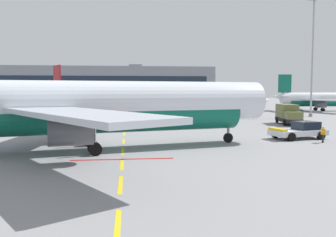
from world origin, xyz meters
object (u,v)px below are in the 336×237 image
object	(u,v)px
airliner_far_right	(41,98)
airliner_far_center	(323,99)
pushback_tug	(300,131)
apron_light_mast_far	(313,42)
catering_truck	(288,114)
airliner_foreground	(106,106)
ground_crew_worker	(323,134)

from	to	relation	value
airliner_far_right	airliner_far_center	bearing A→B (deg)	-1.24
airliner_far_right	pushback_tug	bearing A→B (deg)	-52.50
pushback_tug	apron_light_mast_far	world-z (taller)	apron_light_mast_far
catering_truck	apron_light_mast_far	size ratio (longest dim) A/B	0.31
airliner_far_center	pushback_tug	bearing A→B (deg)	-122.31
airliner_foreground	airliner_far_center	bearing A→B (deg)	46.27
airliner_far_center	apron_light_mast_far	world-z (taller)	apron_light_mast_far
ground_crew_worker	apron_light_mast_far	xyz separation A→B (m)	(17.17, 34.39, 13.99)
catering_truck	airliner_far_center	bearing A→B (deg)	53.15
airliner_far_right	catering_truck	size ratio (longest dim) A/B	3.95
apron_light_mast_far	ground_crew_worker	bearing A→B (deg)	-116.53
airliner_foreground	airliner_far_center	size ratio (longest dim) A/B	1.29
catering_truck	apron_light_mast_far	distance (m)	23.39
ground_crew_worker	apron_light_mast_far	world-z (taller)	apron_light_mast_far
pushback_tug	ground_crew_worker	distance (m)	3.29
airliner_far_right	apron_light_mast_far	distance (m)	62.35
airliner_far_right	ground_crew_worker	world-z (taller)	airliner_far_right
airliner_far_center	apron_light_mast_far	distance (m)	26.15
catering_truck	ground_crew_worker	size ratio (longest dim) A/B	4.43
apron_light_mast_far	airliner_foreground	bearing A→B (deg)	-137.22
airliner_foreground	pushback_tug	world-z (taller)	airliner_foreground
pushback_tug	apron_light_mast_far	xyz separation A→B (m)	(18.11, 31.24, 14.02)
airliner_foreground	airliner_far_right	distance (m)	59.56
airliner_foreground	airliner_far_right	xyz separation A→B (m)	(-18.80, 56.52, -0.49)
airliner_foreground	pushback_tug	xyz separation A→B (m)	(20.87, 4.82, -3.05)
ground_crew_worker	airliner_foreground	bearing A→B (deg)	-175.62
ground_crew_worker	airliner_far_right	bearing A→B (deg)	126.51
airliner_far_center	airliner_far_right	size ratio (longest dim) A/B	0.93
airliner_foreground	apron_light_mast_far	distance (m)	54.22
pushback_tug	catering_truck	bearing A→B (deg)	68.93
airliner_far_right	apron_light_mast_far	world-z (taller)	apron_light_mast_far
airliner_foreground	airliner_far_right	bearing A→B (deg)	108.40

